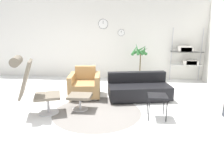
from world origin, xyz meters
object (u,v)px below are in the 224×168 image
at_px(shelf_unit, 187,55).
at_px(ottoman, 80,98).
at_px(couch_low, 138,89).
at_px(side_table, 157,98).
at_px(potted_plant, 140,61).
at_px(armchair_red, 85,86).
at_px(lounge_chair, 32,82).

bearing_deg(shelf_unit, ottoman, -136.73).
distance_m(couch_low, side_table, 1.26).
bearing_deg(side_table, ottoman, 170.15).
distance_m(ottoman, potted_plant, 3.02).
bearing_deg(ottoman, armchair_red, 95.39).
xyz_separation_m(lounge_chair, shelf_unit, (4.03, 3.28, 0.18)).
xyz_separation_m(potted_plant, shelf_unit, (1.65, 0.33, 0.16)).
relative_size(lounge_chair, armchair_red, 1.34).
height_order(armchair_red, shelf_unit, shelf_unit).
bearing_deg(potted_plant, ottoman, -119.35).
bearing_deg(shelf_unit, couch_low, -130.87).
bearing_deg(ottoman, shelf_unit, 43.27).
bearing_deg(couch_low, ottoman, 22.91).
height_order(ottoman, couch_low, couch_low).
bearing_deg(side_table, couch_low, 105.23).
bearing_deg(couch_low, shelf_unit, -141.70).
relative_size(side_table, potted_plant, 0.37).
height_order(lounge_chair, side_table, lounge_chair).
xyz_separation_m(ottoman, side_table, (1.69, -0.29, 0.16)).
xyz_separation_m(couch_low, shelf_unit, (1.74, 2.02, 0.66)).
bearing_deg(armchair_red, shelf_unit, -155.39).
relative_size(ottoman, armchair_red, 0.54).
bearing_deg(side_table, shelf_unit, 66.27).
height_order(side_table, potted_plant, potted_plant).
bearing_deg(ottoman, lounge_chair, -159.33).
bearing_deg(armchair_red, ottoman, 88.27).
relative_size(armchair_red, potted_plant, 0.71).
distance_m(lounge_chair, couch_low, 2.66).
xyz_separation_m(side_table, potted_plant, (-0.23, 2.89, 0.31)).
xyz_separation_m(lounge_chair, couch_low, (2.29, 1.26, -0.48)).
distance_m(lounge_chair, side_table, 2.64).
distance_m(lounge_chair, shelf_unit, 5.20).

